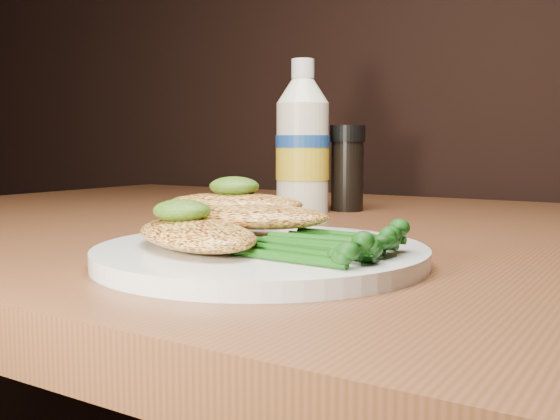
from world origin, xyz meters
The scene contains 9 objects.
plate centered at (0.11, 0.83, 0.76)m, with size 0.24×0.24×0.01m, color silver.
chicken_front centered at (0.07, 0.79, 0.77)m, with size 0.13×0.07×0.02m, color #F3BA4D.
chicken_mid centered at (0.08, 0.85, 0.78)m, with size 0.13×0.06×0.02m, color #F3BA4D.
chicken_back centered at (0.06, 0.86, 0.79)m, with size 0.11×0.06×0.02m, color #F3BA4D.
pesto_front centered at (0.06, 0.79, 0.79)m, with size 0.04×0.04×0.02m, color black.
pesto_back centered at (0.05, 0.86, 0.80)m, with size 0.04×0.04×0.02m, color black.
broccolini_bundle centered at (0.16, 0.82, 0.77)m, with size 0.11×0.09×0.02m, color #154D10, non-canonical shape.
mayo_bottle centered at (-0.04, 1.14, 0.84)m, with size 0.07×0.07×0.19m, color #F0EACB, non-canonical shape.
pepper_grinder centered at (0.00, 1.19, 0.80)m, with size 0.04×0.04×0.11m, color black, non-canonical shape.
Camera 1 is at (0.36, 0.44, 0.84)m, focal length 41.36 mm.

